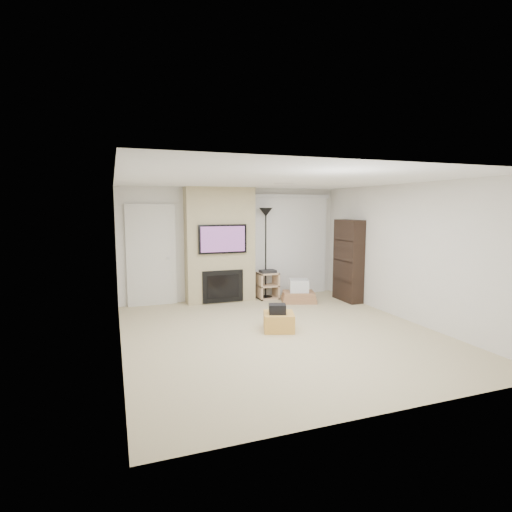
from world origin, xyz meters
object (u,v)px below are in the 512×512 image
object	(u,v)px
ottoman	(279,322)
bookshelf	(348,261)
av_stand	(268,284)
floor_lamp	(266,227)
box_stack	(299,293)

from	to	relation	value
ottoman	bookshelf	xyz separation A→B (m)	(2.31, 1.50, 0.75)
bookshelf	ottoman	bearing A→B (deg)	-147.00
ottoman	av_stand	world-z (taller)	av_stand
av_stand	floor_lamp	bearing A→B (deg)	107.79
av_stand	box_stack	xyz separation A→B (m)	(0.53, -0.52, -0.16)
floor_lamp	box_stack	bearing A→B (deg)	-46.97
floor_lamp	bookshelf	xyz separation A→B (m)	(1.64, -0.85, -0.72)
ottoman	floor_lamp	world-z (taller)	floor_lamp
ottoman	box_stack	xyz separation A→B (m)	(1.22, 1.76, 0.04)
floor_lamp	bookshelf	world-z (taller)	floor_lamp
floor_lamp	av_stand	world-z (taller)	floor_lamp
av_stand	bookshelf	xyz separation A→B (m)	(1.61, -0.77, 0.55)
ottoman	bookshelf	distance (m)	2.85
av_stand	box_stack	world-z (taller)	av_stand
floor_lamp	av_stand	xyz separation A→B (m)	(0.02, -0.07, -1.28)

